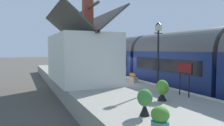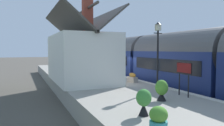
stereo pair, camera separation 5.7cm
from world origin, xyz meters
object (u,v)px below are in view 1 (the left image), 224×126
Objects in this scene: planter_bench_left at (133,78)px; planter_bench_right at (145,101)px; station_sign_board at (185,71)px; bench_platform_end at (88,67)px; train at (173,63)px; station_building at (81,56)px; planter_edge_far at (77,64)px; bench_mid_platform at (80,65)px; planter_edge_near at (160,121)px; lamp_post_platform at (158,43)px; planter_by_door at (162,90)px.

planter_bench_left is 1.00× the size of planter_bench_right.
planter_bench_left is 4.78m from station_sign_board.
bench_platform_end is 12.31m from station_sign_board.
station_sign_board is (-4.21, 2.79, -0.07)m from train.
station_building is 8.28× the size of planter_bench_right.
planter_bench_left reaches higher than planter_edge_far.
planter_bench_left is at bearing -25.99° from planter_bench_right.
train reaches higher than bench_mid_platform.
train is at bearing -160.43° from bench_mid_platform.
lamp_post_platform reaches higher than planter_edge_near.
lamp_post_platform is at bearing -150.25° from station_building.
bench_platform_end is 0.89× the size of station_sign_board.
planter_bench_right is at bearing 172.28° from bench_mid_platform.
bench_mid_platform is 13.36m from lamp_post_platform.
bench_platform_end is 0.39× the size of lamp_post_platform.
planter_edge_far is 17.75m from lamp_post_platform.
bench_platform_end is 1.59× the size of planter_bench_right.
station_sign_board is at bearing -178.70° from planter_bench_left.
planter_bench_left is at bearing -24.68° from planter_edge_near.
bench_mid_platform is at bearing 5.02° from planter_bench_left.
station_building reaches higher than bench_mid_platform.
train is 6.25m from planter_by_door.
station_building is 10.05m from planter_edge_near.
train is at bearing -45.34° from planter_bench_right.
planter_bench_right is at bearing 129.24° from planter_by_door.
lamp_post_platform reaches higher than bench_platform_end.
train is 16.58× the size of bench_mid_platform.
planter_by_door is (-19.58, 1.24, 0.21)m from planter_edge_far.
planter_bench_left is at bearing -15.21° from planter_by_door.
station_sign_board is (3.29, -3.78, 0.81)m from planter_edge_near.
lamp_post_platform reaches higher than planter_bench_left.
bench_mid_platform is 1.62× the size of planter_bench_left.
planter_edge_near is 8.79m from planter_bench_left.
bench_mid_platform is at bearing -1.76° from planter_by_door.
planter_by_door is (-6.95, -1.65, -1.24)m from station_building.
station_building is at bearing -0.94° from planter_bench_right.
planter_bench_left is at bearing -174.02° from bench_platform_end.
station_sign_board is (-19.28, -0.23, 0.93)m from planter_edge_far.
bench_mid_platform reaches higher than planter_bench_left.
planter_edge_far is 0.23× the size of lamp_post_platform.
station_building is at bearing 29.75° from lamp_post_platform.
station_building is 8.23× the size of planter_by_door.
train is 26.73× the size of planter_bench_right.
bench_platform_end is at bearing -21.57° from station_building.
planter_bench_right is at bearing 179.06° from station_building.
planter_edge_near is (-9.94, 0.66, -1.33)m from station_building.
bench_platform_end is at bearing 174.54° from planter_edge_far.
bench_mid_platform is 16.78m from planter_bench_right.
train is at bearing -50.38° from lamp_post_platform.
train is 10.01m from planter_edge_near.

